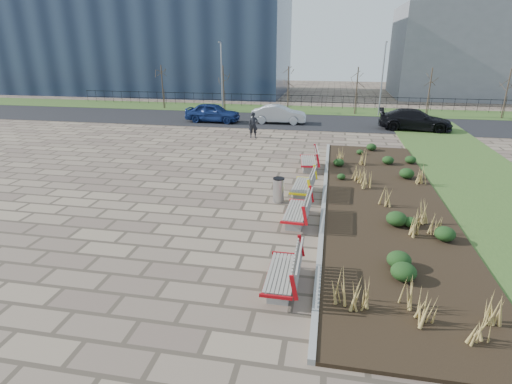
% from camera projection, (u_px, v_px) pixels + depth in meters
% --- Properties ---
extents(ground, '(120.00, 120.00, 0.00)m').
position_uv_depth(ground, '(190.00, 250.00, 12.17)').
color(ground, '#806D58').
rests_on(ground, ground).
extents(planting_bed, '(4.50, 18.00, 0.10)m').
position_uv_depth(planting_bed, '(384.00, 203.00, 15.67)').
color(planting_bed, black).
rests_on(planting_bed, ground).
extents(planting_curb, '(0.16, 18.00, 0.15)m').
position_uv_depth(planting_curb, '(324.00, 198.00, 16.07)').
color(planting_curb, gray).
rests_on(planting_curb, ground).
extents(grass_verge_far, '(80.00, 5.00, 0.04)m').
position_uv_depth(grass_verge_far, '(289.00, 110.00, 37.94)').
color(grass_verge_far, '#33511E').
rests_on(grass_verge_far, ground).
extents(road, '(80.00, 7.00, 0.02)m').
position_uv_depth(road, '(281.00, 121.00, 32.42)').
color(road, black).
rests_on(road, ground).
extents(bench_a, '(0.90, 2.10, 1.00)m').
position_uv_depth(bench_a, '(281.00, 271.00, 10.13)').
color(bench_a, '#A50B12').
rests_on(bench_a, ground).
extents(bench_b, '(1.00, 2.14, 1.00)m').
position_uv_depth(bench_b, '(296.00, 209.00, 13.91)').
color(bench_b, red).
rests_on(bench_b, ground).
extents(bench_c, '(1.03, 2.15, 1.00)m').
position_uv_depth(bench_c, '(302.00, 184.00, 16.40)').
color(bench_c, '#FFEB0D').
rests_on(bench_c, ground).
extents(bench_d, '(1.12, 2.18, 1.00)m').
position_uv_depth(bench_d, '(308.00, 159.00, 19.88)').
color(bench_d, red).
rests_on(bench_d, ground).
extents(litter_bin, '(0.44, 0.44, 0.97)m').
position_uv_depth(litter_bin, '(279.00, 190.00, 15.73)').
color(litter_bin, '#B2B2B7').
rests_on(litter_bin, ground).
extents(pedestrian, '(0.69, 0.54, 1.69)m').
position_uv_depth(pedestrian, '(253.00, 125.00, 26.42)').
color(pedestrian, black).
rests_on(pedestrian, ground).
extents(car_blue, '(4.41, 1.92, 1.48)m').
position_uv_depth(car_blue, '(213.00, 112.00, 31.76)').
color(car_blue, navy).
rests_on(car_blue, road).
extents(car_silver, '(4.25, 1.59, 1.39)m').
position_uv_depth(car_silver, '(279.00, 114.00, 31.26)').
color(car_silver, '#AAAEB2').
rests_on(car_silver, road).
extents(car_black, '(5.25, 2.53, 1.47)m').
position_uv_depth(car_black, '(415.00, 120.00, 28.77)').
color(car_black, black).
rests_on(car_black, road).
extents(tree_a, '(1.40, 1.40, 4.00)m').
position_uv_depth(tree_a, '(163.00, 87.00, 37.94)').
color(tree_a, '#4C3D2D').
rests_on(tree_a, grass_verge_far).
extents(tree_b, '(1.40, 1.40, 4.00)m').
position_uv_depth(tree_b, '(224.00, 88.00, 36.90)').
color(tree_b, '#4C3D2D').
rests_on(tree_b, grass_verge_far).
extents(tree_c, '(1.40, 1.40, 4.00)m').
position_uv_depth(tree_c, '(288.00, 89.00, 35.86)').
color(tree_c, '#4C3D2D').
rests_on(tree_c, grass_verge_far).
extents(tree_d, '(1.40, 1.40, 4.00)m').
position_uv_depth(tree_d, '(356.00, 91.00, 34.81)').
color(tree_d, '#4C3D2D').
rests_on(tree_d, grass_verge_far).
extents(tree_e, '(1.40, 1.40, 4.00)m').
position_uv_depth(tree_e, '(429.00, 92.00, 33.77)').
color(tree_e, '#4C3D2D').
rests_on(tree_e, grass_verge_far).
extents(tree_f, '(1.40, 1.40, 4.00)m').
position_uv_depth(tree_f, '(506.00, 94.00, 32.73)').
color(tree_f, '#4C3D2D').
rests_on(tree_f, grass_verge_far).
extents(lamp_west, '(0.24, 0.60, 6.00)m').
position_uv_depth(lamp_west, '(222.00, 77.00, 36.09)').
color(lamp_west, gray).
rests_on(lamp_west, grass_verge_far).
extents(lamp_east, '(0.24, 0.60, 6.00)m').
position_uv_depth(lamp_east, '(382.00, 80.00, 33.66)').
color(lamp_east, gray).
rests_on(lamp_east, grass_verge_far).
extents(railing_fence, '(44.00, 0.10, 1.20)m').
position_uv_depth(railing_fence, '(291.00, 101.00, 39.11)').
color(railing_fence, black).
rests_on(railing_fence, grass_verge_far).
extents(building_glass, '(40.00, 14.00, 15.00)m').
position_uv_depth(building_glass, '(127.00, 30.00, 50.20)').
color(building_glass, '#192338').
rests_on(building_glass, ground).
extents(building_grey, '(18.00, 12.00, 10.00)m').
position_uv_depth(building_grey, '(478.00, 52.00, 45.62)').
color(building_grey, slate).
rests_on(building_grey, ground).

